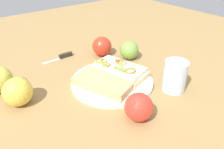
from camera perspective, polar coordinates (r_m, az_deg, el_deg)
ground_plane at (r=0.72m, az=0.00°, el=-2.25°), size 2.00×2.00×0.00m
plate at (r=0.71m, az=0.00°, el=-1.82°), size 0.26×0.26×0.01m
sandwich at (r=0.73m, az=1.96°, el=1.15°), size 0.20×0.14×0.04m
bread_slice_side at (r=0.68m, az=-2.14°, el=-2.03°), size 0.20×0.15×0.02m
apple_1 at (r=0.86m, az=4.47°, el=6.32°), size 0.08×0.08×0.07m
apple_2 at (r=0.89m, az=-2.62°, el=7.30°), size 0.08×0.08×0.08m
apple_3 at (r=0.66m, az=-23.23°, el=-4.11°), size 0.11×0.11×0.08m
apple_4 at (r=0.56m, az=6.94°, el=-8.34°), size 0.10×0.10×0.07m
drinking_glass at (r=0.69m, az=15.95°, el=-0.39°), size 0.07×0.07×0.10m
knife at (r=0.90m, az=-12.69°, el=4.58°), size 0.01×0.13×0.02m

